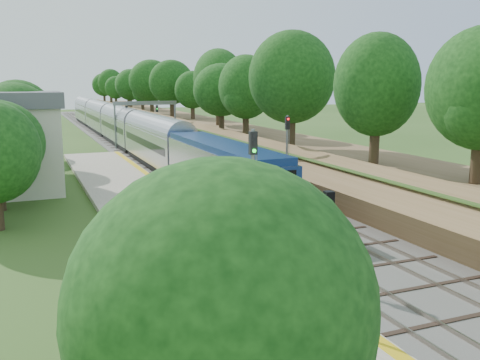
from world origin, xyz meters
name	(u,v)px	position (x,y,z in m)	size (l,w,h in m)	color
ground	(403,319)	(0.00, 0.00, 0.00)	(320.00, 320.00, 0.00)	#2D4C19
trackbed	(135,144)	(2.00, 60.00, 0.07)	(9.50, 170.00, 0.28)	#4C4944
platform	(163,224)	(-5.20, 16.00, 0.19)	(6.40, 68.00, 0.38)	gray
yellow_stripe	(207,217)	(-2.35, 16.00, 0.39)	(0.55, 68.00, 0.01)	gold
embankment	(192,128)	(10.35, 60.00, 1.95)	(10.64, 170.00, 11.70)	brown
station_building	(6,143)	(-14.00, 30.00, 4.09)	(8.60, 6.60, 8.00)	silver
signal_gantry	(145,112)	(2.47, 54.99, 4.82)	(8.40, 0.38, 6.20)	slate
trees_behind_platform	(51,150)	(-11.17, 20.67, 4.53)	(7.82, 53.32, 7.21)	#332316
train	(122,130)	(0.00, 58.74, 2.24)	(2.95, 98.18, 4.34)	black
lamppost_mid	(327,266)	(-3.37, 0.06, 2.53)	(0.48, 0.48, 4.81)	black
lamppost_far	(205,203)	(-3.67, 12.41, 2.18)	(0.40, 0.40, 4.03)	black
signal_platform	(253,180)	(-2.90, 7.52, 4.23)	(0.37, 0.29, 6.27)	slate
signal_farside	(287,146)	(6.20, 21.66, 3.85)	(0.33, 0.27, 6.11)	slate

